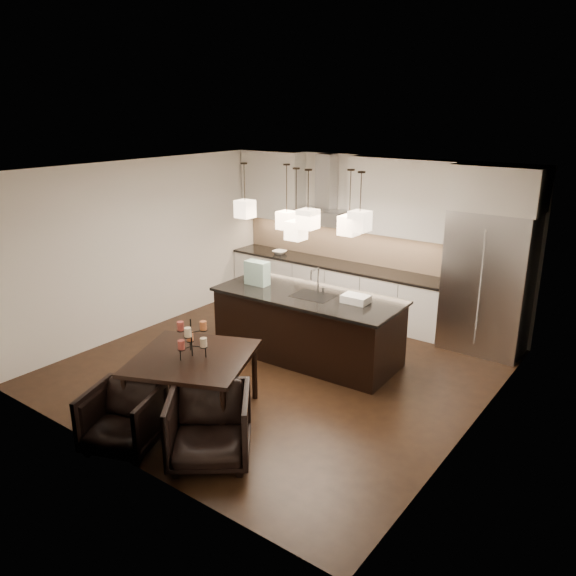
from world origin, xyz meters
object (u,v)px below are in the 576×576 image
Objects in this scene: armchair_left at (123,419)px; armchair_right at (209,426)px; refrigerator at (488,282)px; dining_table at (194,386)px; island_body at (307,327)px.

armchair_right reaches higher than armchair_left.
refrigerator is 5.51m from armchair_left.
dining_table is 0.93m from armchair_right.
armchair_right is at bearing -58.01° from dining_table.
refrigerator is 2.81× the size of armchair_left.
island_body is at bearing 65.07° from armchair_right.
dining_table is at bearing 107.09° from armchair_right.
armchair_left is 0.89× the size of armchair_right.
island_body is 2.21m from dining_table.
dining_table is (-0.12, -2.20, -0.08)m from island_body.
armchair_left is at bearing -114.64° from refrigerator.
armchair_right is (-1.36, -4.57, -0.68)m from refrigerator.
island_body is at bearing 63.61° from armchair_left.
armchair_left is (-0.15, -0.93, -0.05)m from dining_table.
dining_table reaches higher than armchair_right.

